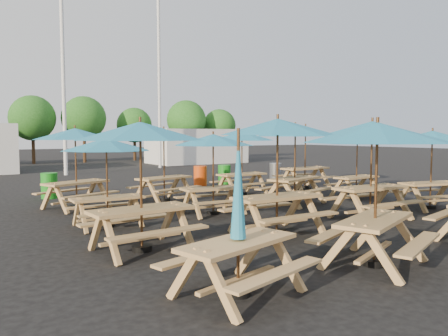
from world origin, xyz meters
TOP-DOWN VIEW (x-y plane):
  - ground at (0.00, 0.00)m, footprint 120.00×120.00m
  - picnic_unit_0 at (-4.44, -5.58)m, footprint 2.10×1.94m
  - picnic_unit_1 at (-4.64, -2.72)m, footprint 2.59×2.59m
  - picnic_unit_2 at (-4.46, -0.22)m, footprint 2.17×2.17m
  - picnic_unit_3 at (-4.38, 2.80)m, footprint 3.06×3.06m
  - picnic_unit_4 at (-1.75, -5.72)m, footprint 3.07×3.07m
  - picnic_unit_5 at (-1.60, -3.04)m, footprint 2.59×2.59m
  - picnic_unit_6 at (-1.48, -0.21)m, footprint 2.38×2.38m
  - picnic_unit_7 at (-1.59, 2.66)m, footprint 2.93×2.93m
  - picnic_unit_9 at (1.51, -3.08)m, footprint 2.69×2.69m
  - picnic_unit_10 at (1.58, -0.15)m, footprint 3.10×3.10m
  - picnic_unit_11 at (1.45, 2.52)m, footprint 2.40×2.40m
  - picnic_unit_13 at (4.36, -2.99)m, footprint 2.84×2.84m
  - picnic_unit_14 at (4.42, -0.21)m, footprint 2.32×2.32m
  - picnic_unit_15 at (4.67, 2.60)m, footprint 2.56×2.56m
  - waste_bin_0 at (-4.61, 5.39)m, footprint 0.54×0.54m
  - waste_bin_1 at (1.39, 5.42)m, footprint 0.54×0.54m
  - waste_bin_2 at (2.57, 5.38)m, footprint 0.54×0.54m
  - waste_bin_3 at (5.19, 5.08)m, footprint 0.54×0.54m
  - mast_0 at (-2.00, 14.00)m, footprint 0.20×0.20m
  - mast_1 at (4.50, 16.00)m, footprint 0.20×0.20m
  - event_tent_1 at (9.00, 19.00)m, footprint 7.00×4.00m
  - tree_3 at (-1.75, 24.72)m, footprint 3.36×3.36m
  - tree_4 at (1.90, 24.26)m, footprint 3.41×3.41m
  - tree_5 at (6.22, 24.67)m, footprint 2.94×2.94m
  - tree_6 at (10.23, 22.90)m, footprint 3.38×3.38m
  - tree_7 at (13.63, 22.92)m, footprint 2.95×2.95m

SIDE VIEW (x-z plane):
  - ground at x=0.00m, z-range 0.00..0.00m
  - waste_bin_0 at x=-4.61m, z-range 0.00..0.88m
  - waste_bin_1 at x=1.39m, z-range 0.00..0.88m
  - waste_bin_2 at x=2.57m, z-range 0.00..0.88m
  - waste_bin_3 at x=5.19m, z-range 0.00..0.88m
  - picnic_unit_0 at x=-4.44m, z-range -0.20..2.07m
  - event_tent_1 at x=9.00m, z-range 0.00..2.60m
  - picnic_unit_2 at x=-4.46m, z-range 0.80..2.92m
  - picnic_unit_14 at x=4.42m, z-range 0.82..3.01m
  - picnic_unit_6 at x=-1.48m, z-range 0.83..3.05m
  - picnic_unit_13 at x=4.36m, z-range 0.87..3.19m
  - picnic_unit_11 at x=1.45m, z-range 0.87..3.19m
  - picnic_unit_7 at x=-1.59m, z-range 0.89..3.28m
  - picnic_unit_3 at x=-4.38m, z-range 0.90..3.29m
  - picnic_unit_4 at x=-1.75m, z-range 0.90..3.31m
  - picnic_unit_1 at x=-4.64m, z-range 0.92..3.36m
  - picnic_unit_10 at x=1.58m, z-range 0.94..3.44m
  - picnic_unit_9 at x=1.51m, z-range 0.96..3.50m
  - picnic_unit_15 at x=4.67m, z-range 0.96..3.50m
  - picnic_unit_5 at x=-1.60m, z-range 0.96..3.51m
  - tree_5 at x=6.22m, z-range 0.75..5.20m
  - tree_7 at x=13.63m, z-range 0.75..5.23m
  - tree_3 at x=-1.75m, z-range 0.86..5.95m
  - tree_6 at x=10.23m, z-range 0.86..5.99m
  - tree_4 at x=1.90m, z-range 0.87..6.04m
  - mast_0 at x=-2.00m, z-range 0.00..12.00m
  - mast_1 at x=4.50m, z-range 0.00..12.00m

